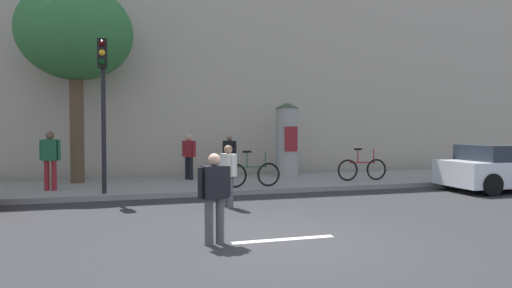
# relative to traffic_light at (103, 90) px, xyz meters

# --- Properties ---
(ground_plane) EXTENTS (80.00, 80.00, 0.00)m
(ground_plane) POSITION_rel_traffic_light_xyz_m (3.19, -5.24, -2.91)
(ground_plane) COLOR #2B2B2D
(sidewalk_curb) EXTENTS (36.00, 4.00, 0.15)m
(sidewalk_curb) POSITION_rel_traffic_light_xyz_m (3.19, 1.76, -2.84)
(sidewalk_curb) COLOR gray
(sidewalk_curb) RESTS_ON ground_plane
(lane_markings) EXTENTS (25.80, 0.16, 0.01)m
(lane_markings) POSITION_rel_traffic_light_xyz_m (3.19, -5.24, -2.91)
(lane_markings) COLOR silver
(lane_markings) RESTS_ON ground_plane
(building_backdrop) EXTENTS (36.00, 5.00, 11.93)m
(building_backdrop) POSITION_rel_traffic_light_xyz_m (3.19, 6.76, 3.05)
(building_backdrop) COLOR #B7A893
(building_backdrop) RESTS_ON ground_plane
(traffic_light) EXTENTS (0.24, 0.45, 4.09)m
(traffic_light) POSITION_rel_traffic_light_xyz_m (0.00, 0.00, 0.00)
(traffic_light) COLOR black
(traffic_light) RESTS_ON sidewalk_curb
(poster_column) EXTENTS (0.90, 0.90, 2.71)m
(poster_column) POSITION_rel_traffic_light_xyz_m (6.21, 2.85, -1.39)
(poster_column) COLOR #9E9B93
(poster_column) RESTS_ON sidewalk_curb
(street_tree) EXTENTS (3.57, 3.57, 6.34)m
(street_tree) POSITION_rel_traffic_light_xyz_m (-0.98, 2.85, 2.01)
(street_tree) COLOR brown
(street_tree) RESTS_ON sidewalk_curb
(pedestrian_near_pole) EXTENTS (0.35, 0.60, 1.50)m
(pedestrian_near_pole) POSITION_rel_traffic_light_xyz_m (2.93, -2.03, -2.04)
(pedestrian_near_pole) COLOR #4C4C51
(pedestrian_near_pole) RESTS_ON ground_plane
(pedestrian_tallest) EXTENTS (0.56, 0.33, 1.48)m
(pedestrian_tallest) POSITION_rel_traffic_light_xyz_m (2.01, -5.21, -2.06)
(pedestrian_tallest) COLOR #4C4C51
(pedestrian_tallest) RESTS_ON ground_plane
(pedestrian_in_light_jacket) EXTENTS (0.43, 0.57, 1.55)m
(pedestrian_in_light_jacket) POSITION_rel_traffic_light_xyz_m (2.59, 2.74, -1.86)
(pedestrian_in_light_jacket) COLOR black
(pedestrian_in_light_jacket) RESTS_ON sidewalk_curb
(pedestrian_with_bag) EXTENTS (0.46, 0.51, 1.53)m
(pedestrian_with_bag) POSITION_rel_traffic_light_xyz_m (4.06, 2.97, -1.87)
(pedestrian_with_bag) COLOR navy
(pedestrian_with_bag) RESTS_ON sidewalk_curb
(pedestrian_in_red_top) EXTENTS (0.56, 0.31, 1.67)m
(pedestrian_in_red_top) POSITION_rel_traffic_light_xyz_m (-1.50, 1.14, -1.79)
(pedestrian_in_red_top) COLOR maroon
(pedestrian_in_red_top) RESTS_ON sidewalk_curb
(bicycle_leaning) EXTENTS (1.77, 0.15, 1.09)m
(bicycle_leaning) POSITION_rel_traffic_light_xyz_m (8.18, 0.87, -2.37)
(bicycle_leaning) COLOR black
(bicycle_leaning) RESTS_ON sidewalk_curb
(bicycle_upright) EXTENTS (1.77, 0.13, 1.09)m
(bicycle_upright) POSITION_rel_traffic_light_xyz_m (4.16, 0.28, -2.37)
(bicycle_upright) COLOR black
(bicycle_upright) RESTS_ON sidewalk_curb
(parked_car_red) EXTENTS (4.16, 2.00, 1.40)m
(parked_car_red) POSITION_rel_traffic_light_xyz_m (11.81, -1.51, -2.23)
(parked_car_red) COLOR silver
(parked_car_red) RESTS_ON ground_plane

